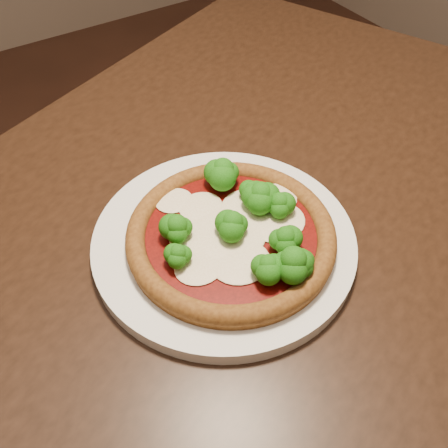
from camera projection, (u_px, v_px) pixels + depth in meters
floor at (137, 417)px, 1.23m from camera, size 4.00×4.00×0.00m
dining_table at (233, 249)px, 0.76m from camera, size 1.39×1.17×0.75m
plate at (224, 241)px, 0.62m from camera, size 0.33×0.33×0.02m
pizza at (236, 232)px, 0.60m from camera, size 0.25×0.25×0.06m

